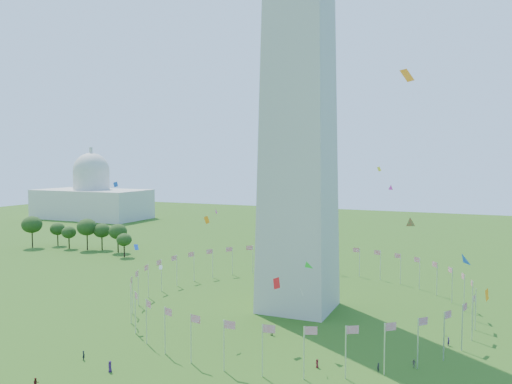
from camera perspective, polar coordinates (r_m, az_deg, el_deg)
flag_ring at (r=125.42m, az=4.83°, el=-11.12°), size 80.24×80.24×9.00m
capitol_building at (r=328.57m, az=-18.29°, el=1.13°), size 70.00×35.00×46.00m
kites_aloft at (r=94.93m, az=5.00°, el=-5.75°), size 91.53×72.07×37.85m
tree_line_west at (r=216.00m, az=-19.65°, el=-4.75°), size 55.36×15.01×12.92m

